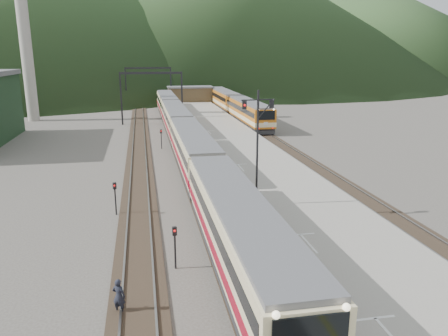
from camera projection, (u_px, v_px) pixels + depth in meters
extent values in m
cube|color=black|center=(180.00, 141.00, 54.73)|extent=(2.60, 200.00, 0.12)
cube|color=slate|center=(174.00, 140.00, 54.58)|extent=(0.10, 200.00, 0.14)
cube|color=slate|center=(185.00, 140.00, 54.84)|extent=(0.10, 200.00, 0.14)
cube|color=black|center=(139.00, 142.00, 53.84)|extent=(2.60, 200.00, 0.12)
cube|color=slate|center=(133.00, 142.00, 53.68)|extent=(0.10, 200.00, 0.14)
cube|color=slate|center=(145.00, 141.00, 53.94)|extent=(0.10, 200.00, 0.14)
cube|color=black|center=(268.00, 138.00, 56.79)|extent=(2.60, 200.00, 0.12)
cube|color=slate|center=(263.00, 137.00, 56.63)|extent=(0.10, 200.00, 0.14)
cube|color=slate|center=(273.00, 137.00, 56.89)|extent=(0.10, 200.00, 0.14)
cube|color=gray|center=(226.00, 139.00, 53.72)|extent=(8.00, 100.00, 1.00)
cube|color=black|center=(121.00, 99.00, 66.66)|extent=(0.25, 0.25, 8.00)
cube|color=black|center=(182.00, 98.00, 68.32)|extent=(0.25, 0.25, 8.00)
cube|color=black|center=(151.00, 73.00, 66.52)|extent=(9.30, 0.22, 0.35)
cube|color=black|center=(126.00, 87.00, 90.42)|extent=(0.25, 0.25, 8.00)
cube|color=black|center=(171.00, 86.00, 92.09)|extent=(0.25, 0.25, 8.00)
cube|color=black|center=(148.00, 68.00, 90.29)|extent=(9.30, 0.22, 0.35)
cylinder|color=#9E998E|center=(24.00, 25.00, 67.93)|extent=(1.80, 1.80, 30.00)
cube|color=#4D3E28|center=(190.00, 95.00, 91.27)|extent=(9.00, 4.00, 2.80)
cube|color=slate|center=(190.00, 87.00, 90.88)|extent=(9.40, 4.40, 0.30)
cone|color=#314E27|center=(51.00, 6.00, 182.62)|extent=(180.00, 180.00, 60.00)
cone|color=#314E27|center=(203.00, 2.00, 231.26)|extent=(220.00, 220.00, 75.00)
cone|color=#314E27|center=(359.00, 26.00, 229.71)|extent=(160.00, 160.00, 50.00)
cube|color=beige|center=(238.00, 233.00, 21.79)|extent=(2.83, 19.02, 3.45)
cube|color=beige|center=(193.00, 151.00, 40.35)|extent=(2.83, 19.02, 3.45)
cube|color=beige|center=(176.00, 120.00, 58.92)|extent=(2.83, 19.02, 3.45)
cube|color=beige|center=(167.00, 104.00, 77.48)|extent=(2.83, 19.02, 3.45)
cube|color=#B36115|center=(248.00, 112.00, 66.69)|extent=(2.92, 19.65, 3.57)
cube|color=#B36115|center=(224.00, 99.00, 85.85)|extent=(2.92, 19.65, 3.57)
cylinder|color=black|center=(257.00, 149.00, 27.82)|extent=(0.14, 0.14, 7.47)
cube|color=black|center=(258.00, 100.00, 27.03)|extent=(2.20, 0.28, 0.07)
cube|color=black|center=(244.00, 105.00, 26.86)|extent=(0.27, 0.20, 0.50)
cube|color=black|center=(272.00, 104.00, 27.35)|extent=(0.27, 0.20, 0.50)
cylinder|color=black|center=(175.00, 250.00, 22.04)|extent=(0.10, 0.10, 2.00)
cube|color=black|center=(175.00, 231.00, 21.77)|extent=(0.23, 0.18, 0.45)
cylinder|color=black|center=(161.00, 140.00, 50.07)|extent=(0.10, 0.10, 2.00)
cube|color=black|center=(161.00, 131.00, 49.81)|extent=(0.25, 0.20, 0.45)
cylinder|color=black|center=(116.00, 201.00, 29.51)|extent=(0.10, 0.10, 2.00)
cube|color=black|center=(115.00, 186.00, 29.24)|extent=(0.26, 0.23, 0.45)
imported|color=black|center=(119.00, 296.00, 18.28)|extent=(0.68, 0.59, 1.57)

